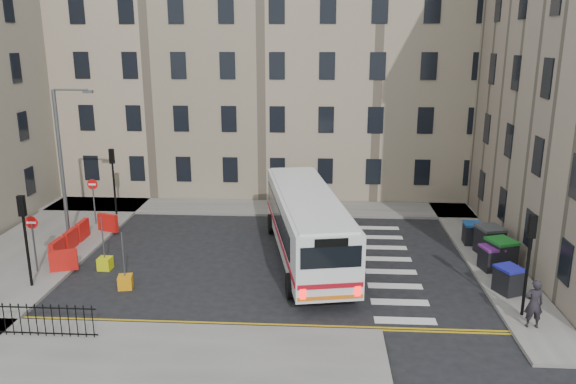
# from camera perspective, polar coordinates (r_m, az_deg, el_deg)

# --- Properties ---
(ground) EXTENTS (120.00, 120.00, 0.00)m
(ground) POSITION_cam_1_polar(r_m,az_deg,el_deg) (28.09, 1.93, -6.94)
(ground) COLOR black
(ground) RESTS_ON ground
(pavement_north) EXTENTS (36.00, 3.20, 0.15)m
(pavement_north) POSITION_cam_1_polar(r_m,az_deg,el_deg) (36.77, -7.09, -1.52)
(pavement_north) COLOR slate
(pavement_north) RESTS_ON ground
(pavement_east) EXTENTS (2.40, 26.00, 0.15)m
(pavement_east) POSITION_cam_1_polar(r_m,az_deg,el_deg) (32.88, 18.05, -4.21)
(pavement_east) COLOR slate
(pavement_east) RESTS_ON ground
(pavement_west) EXTENTS (6.00, 22.00, 0.15)m
(pavement_west) POSITION_cam_1_polar(r_m,az_deg,el_deg) (32.46, -23.66, -5.02)
(pavement_west) COLOR slate
(pavement_west) RESTS_ON ground
(pavement_sw) EXTENTS (20.00, 6.00, 0.15)m
(pavement_sw) POSITION_cam_1_polar(r_m,az_deg,el_deg) (20.61, -19.64, -16.43)
(pavement_sw) COLOR slate
(pavement_sw) RESTS_ON ground
(terrace_north) EXTENTS (38.30, 10.80, 17.20)m
(terrace_north) POSITION_cam_1_polar(r_m,az_deg,el_deg) (42.25, -7.13, 12.43)
(terrace_north) COLOR tan
(terrace_north) RESTS_ON ground
(traffic_light_east) EXTENTS (0.28, 0.22, 4.10)m
(traffic_light_east) POSITION_cam_1_polar(r_m,az_deg,el_deg) (23.32, 23.33, -5.41)
(traffic_light_east) COLOR black
(traffic_light_east) RESTS_ON pavement_east
(traffic_light_nw) EXTENTS (0.28, 0.22, 4.10)m
(traffic_light_nw) POSITION_cam_1_polar(r_m,az_deg,el_deg) (35.72, -17.36, 2.03)
(traffic_light_nw) COLOR black
(traffic_light_nw) RESTS_ON pavement_west
(traffic_light_sw) EXTENTS (0.28, 0.22, 4.10)m
(traffic_light_sw) POSITION_cam_1_polar(r_m,az_deg,el_deg) (26.52, -25.21, -3.21)
(traffic_light_sw) COLOR black
(traffic_light_sw) RESTS_ON pavement_west
(streetlamp) EXTENTS (0.50, 0.22, 8.14)m
(streetlamp) POSITION_cam_1_polar(r_m,az_deg,el_deg) (31.77, -22.06, 2.74)
(streetlamp) COLOR #595B5E
(streetlamp) RESTS_ON pavement_west
(no_entry_north) EXTENTS (0.60, 0.08, 3.00)m
(no_entry_north) POSITION_cam_1_polar(r_m,az_deg,el_deg) (34.28, -19.19, -0.03)
(no_entry_north) COLOR #595B5E
(no_entry_north) RESTS_ON pavement_west
(no_entry_south) EXTENTS (0.60, 0.08, 3.00)m
(no_entry_south) POSITION_cam_1_polar(r_m,az_deg,el_deg) (28.24, -24.51, -3.75)
(no_entry_south) COLOR #595B5E
(no_entry_south) RESTS_ON pavement_west
(roadworks_barriers) EXTENTS (1.66, 6.26, 1.00)m
(roadworks_barriers) POSITION_cam_1_polar(r_m,az_deg,el_deg) (30.93, -20.60, -4.54)
(roadworks_barriers) COLOR red
(roadworks_barriers) RESTS_ON pavement_west
(bus) EXTENTS (4.94, 12.40, 3.29)m
(bus) POSITION_cam_1_polar(r_m,az_deg,el_deg) (27.64, 1.90, -3.11)
(bus) COLOR silver
(bus) RESTS_ON ground
(wheelie_bin_a) EXTENTS (1.28, 1.35, 1.17)m
(wheelie_bin_a) POSITION_cam_1_polar(r_m,az_deg,el_deg) (25.87, 21.49, -8.28)
(wheelie_bin_a) COLOR black
(wheelie_bin_a) RESTS_ON pavement_east
(wheelie_bin_b) EXTENTS (1.09, 1.19, 1.13)m
(wheelie_bin_b) POSITION_cam_1_polar(r_m,az_deg,el_deg) (28.07, 19.92, -6.32)
(wheelie_bin_b) COLOR black
(wheelie_bin_b) RESTS_ON pavement_east
(wheelie_bin_c) EXTENTS (1.48, 1.58, 1.40)m
(wheelie_bin_c) POSITION_cam_1_polar(r_m,az_deg,el_deg) (28.40, 20.79, -5.86)
(wheelie_bin_c) COLOR black
(wheelie_bin_c) RESTS_ON pavement_east
(wheelie_bin_d) EXTENTS (1.40, 1.53, 1.44)m
(wheelie_bin_d) POSITION_cam_1_polar(r_m,az_deg,el_deg) (29.97, 19.78, -4.63)
(wheelie_bin_d) COLOR black
(wheelie_bin_d) RESTS_ON pavement_east
(wheelie_bin_e) EXTENTS (0.94, 1.06, 1.12)m
(wheelie_bin_e) POSITION_cam_1_polar(r_m,az_deg,el_deg) (31.26, 18.18, -3.99)
(wheelie_bin_e) COLOR black
(wheelie_bin_e) RESTS_ON pavement_east
(pedestrian) EXTENTS (0.69, 0.46, 1.90)m
(pedestrian) POSITION_cam_1_polar(r_m,az_deg,el_deg) (23.15, 23.70, -10.35)
(pedestrian) COLOR black
(pedestrian) RESTS_ON pavement_east
(bollard_yellow) EXTENTS (0.70, 0.70, 0.60)m
(bollard_yellow) POSITION_cam_1_polar(r_m,az_deg,el_deg) (25.96, -16.19, -8.77)
(bollard_yellow) COLOR orange
(bollard_yellow) RESTS_ON ground
(bollard_chevron) EXTENTS (0.63, 0.63, 0.60)m
(bollard_chevron) POSITION_cam_1_polar(r_m,az_deg,el_deg) (28.28, -18.08, -6.91)
(bollard_chevron) COLOR #C6C90B
(bollard_chevron) RESTS_ON ground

